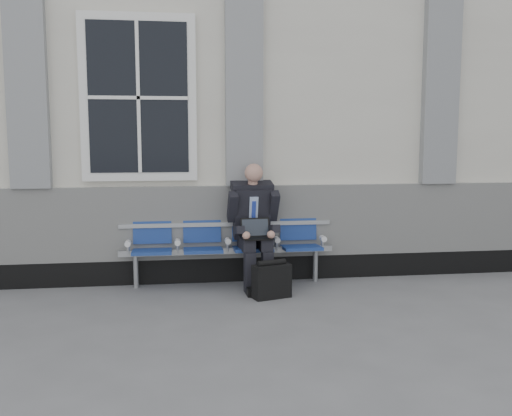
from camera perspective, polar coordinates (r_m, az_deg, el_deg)
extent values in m
plane|color=slate|center=(5.83, -15.51, -11.10)|extent=(70.00, 70.00, 0.00)
cube|color=silver|center=(9.03, -13.04, 8.90)|extent=(14.00, 4.00, 4.20)
cube|color=black|center=(7.20, -14.02, -6.31)|extent=(14.00, 0.10, 0.30)
cube|color=silver|center=(7.07, -14.18, -1.59)|extent=(14.00, 0.08, 0.90)
cube|color=gray|center=(7.16, -21.94, 11.46)|extent=(0.45, 0.14, 2.40)
cube|color=gray|center=(7.00, -1.21, 12.08)|extent=(0.45, 0.14, 2.40)
cube|color=gray|center=(7.71, 17.97, 11.29)|extent=(0.45, 0.14, 2.40)
cube|color=white|center=(6.98, -11.66, 10.72)|extent=(1.35, 0.10, 1.95)
cube|color=black|center=(6.93, -11.68, 10.74)|extent=(1.15, 0.02, 1.75)
cube|color=#9EA0A3|center=(6.96, -2.87, -4.29)|extent=(2.60, 0.07, 0.07)
cube|color=#9EA0A3|center=(7.02, -2.97, -1.61)|extent=(2.60, 0.05, 0.05)
cylinder|color=#9EA0A3|center=(7.00, -11.92, -6.25)|extent=(0.06, 0.06, 0.39)
cylinder|color=#9EA0A3|center=(7.18, 5.96, -5.79)|extent=(0.06, 0.06, 0.39)
cube|color=navy|center=(6.85, -10.35, -4.32)|extent=(0.46, 0.42, 0.07)
cube|color=navy|center=(7.01, -10.33, -1.89)|extent=(0.46, 0.10, 0.40)
cube|color=navy|center=(6.85, -5.32, -4.23)|extent=(0.46, 0.42, 0.07)
cube|color=navy|center=(7.01, -5.42, -1.81)|extent=(0.46, 0.10, 0.40)
cube|color=navy|center=(6.90, -0.33, -4.11)|extent=(0.46, 0.42, 0.07)
cube|color=navy|center=(7.06, -0.55, -1.71)|extent=(0.46, 0.10, 0.40)
cube|color=navy|center=(7.01, 4.55, -3.97)|extent=(0.46, 0.42, 0.07)
cube|color=navy|center=(7.16, 4.21, -1.60)|extent=(0.46, 0.10, 0.40)
cylinder|color=white|center=(6.88, -12.69, -3.48)|extent=(0.07, 0.12, 0.07)
cylinder|color=white|center=(6.86, -7.85, -3.41)|extent=(0.07, 0.12, 0.07)
cylinder|color=white|center=(6.88, -2.84, -3.31)|extent=(0.07, 0.12, 0.07)
cylinder|color=white|center=(6.96, 2.09, -3.19)|extent=(0.07, 0.12, 0.07)
cylinder|color=white|center=(7.08, 6.73, -3.05)|extent=(0.07, 0.12, 0.07)
cube|color=black|center=(6.60, -0.52, -8.25)|extent=(0.13, 0.28, 0.09)
cube|color=black|center=(6.64, 1.26, -8.15)|extent=(0.13, 0.28, 0.09)
cube|color=black|center=(6.61, -0.62, -6.45)|extent=(0.13, 0.14, 0.47)
cube|color=black|center=(6.65, 1.15, -6.37)|extent=(0.13, 0.14, 0.47)
cube|color=black|center=(6.76, -0.98, -3.55)|extent=(0.17, 0.48, 0.15)
cube|color=black|center=(6.80, 0.74, -3.48)|extent=(0.17, 0.48, 0.15)
cube|color=black|center=(6.93, -0.45, -0.42)|extent=(0.46, 0.38, 0.66)
cube|color=#ADC3E4|center=(6.81, -0.25, -0.38)|extent=(0.11, 0.10, 0.37)
cube|color=#233AA7|center=(6.80, -0.24, -0.56)|extent=(0.05, 0.08, 0.31)
cube|color=black|center=(6.87, -0.40, 2.13)|extent=(0.51, 0.27, 0.15)
cylinder|color=tan|center=(6.81, -0.32, 2.70)|extent=(0.11, 0.11, 0.10)
sphere|color=tan|center=(6.74, -0.22, 3.54)|extent=(0.22, 0.22, 0.22)
cube|color=black|center=(6.78, -2.36, 0.11)|extent=(0.12, 0.30, 0.39)
cube|color=black|center=(6.87, 1.76, 0.21)|extent=(0.12, 0.30, 0.39)
cube|color=black|center=(6.64, -1.74, -2.21)|extent=(0.11, 0.33, 0.15)
cube|color=black|center=(6.72, 1.76, -2.10)|extent=(0.11, 0.33, 0.15)
sphere|color=tan|center=(6.51, -0.99, -2.76)|extent=(0.09, 0.09, 0.09)
sphere|color=tan|center=(6.57, 1.52, -2.68)|extent=(0.09, 0.09, 0.09)
cube|color=black|center=(6.63, 0.13, -3.04)|extent=(0.36, 0.26, 0.02)
cube|color=black|center=(6.73, -0.07, -1.95)|extent=(0.35, 0.11, 0.22)
cube|color=black|center=(6.72, -0.06, -1.96)|extent=(0.32, 0.09, 0.19)
cube|color=black|center=(6.43, 1.58, -7.34)|extent=(0.46, 0.30, 0.38)
cylinder|color=black|center=(6.38, 1.58, -5.50)|extent=(0.34, 0.16, 0.07)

